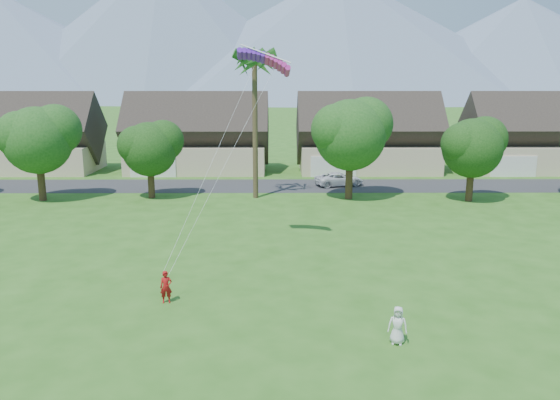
{
  "coord_description": "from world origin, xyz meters",
  "views": [
    {
      "loc": [
        -0.16,
        -17.77,
        9.83
      ],
      "look_at": [
        0.0,
        10.0,
        3.8
      ],
      "focal_mm": 35.0,
      "sensor_mm": 36.0,
      "label": 1
    }
  ],
  "objects_px": {
    "watcher": "(398,325)",
    "kite_flyer": "(166,287)",
    "parked_car": "(339,179)",
    "parafoil_kite": "(265,58)"
  },
  "relations": [
    {
      "from": "kite_flyer",
      "to": "parafoil_kite",
      "type": "distance_m",
      "value": 14.11
    },
    {
      "from": "watcher",
      "to": "kite_flyer",
      "type": "bearing_deg",
      "value": 171.94
    },
    {
      "from": "kite_flyer",
      "to": "watcher",
      "type": "relative_size",
      "value": 0.99
    },
    {
      "from": "kite_flyer",
      "to": "watcher",
      "type": "distance_m",
      "value": 10.43
    },
    {
      "from": "watcher",
      "to": "parked_car",
      "type": "xyz_separation_m",
      "value": [
        1.42,
        32.52,
        -0.1
      ]
    },
    {
      "from": "watcher",
      "to": "parked_car",
      "type": "bearing_deg",
      "value": 102.17
    },
    {
      "from": "watcher",
      "to": "parafoil_kite",
      "type": "relative_size",
      "value": 0.47
    },
    {
      "from": "kite_flyer",
      "to": "parafoil_kite",
      "type": "xyz_separation_m",
      "value": [
        4.37,
        8.5,
        10.38
      ]
    },
    {
      "from": "parked_car",
      "to": "parafoil_kite",
      "type": "distance_m",
      "value": 23.53
    },
    {
      "from": "watcher",
      "to": "parked_car",
      "type": "distance_m",
      "value": 32.55
    }
  ]
}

